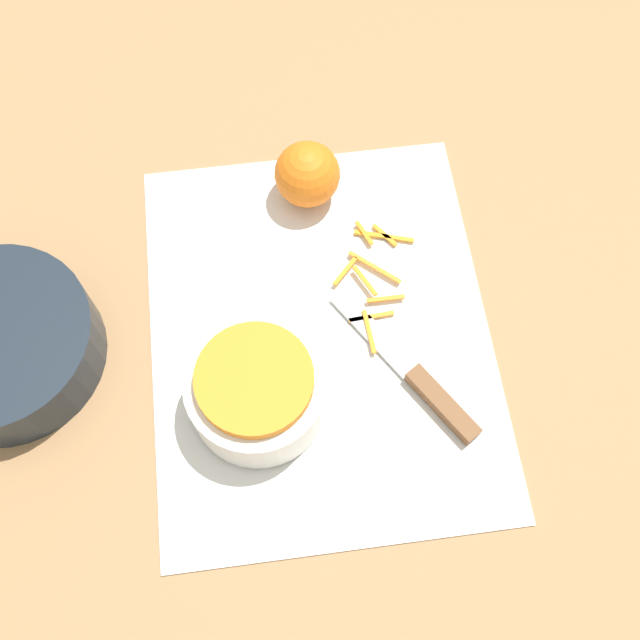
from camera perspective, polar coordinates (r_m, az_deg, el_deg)
name	(u,v)px	position (r m, az deg, el deg)	size (l,w,h in m)	color
ground_plane	(320,333)	(0.84, 0.00, -1.00)	(4.00, 4.00, 0.00)	#9E754C
cutting_board	(320,332)	(0.84, 0.00, -0.92)	(0.47, 0.38, 0.01)	silver
bowl_speckled	(257,390)	(0.77, -4.83, -5.36)	(0.14, 0.14, 0.08)	silver
bowl_dark	(1,345)	(0.87, -23.12, -1.74)	(0.21, 0.21, 0.07)	#1E2833
knife	(427,388)	(0.81, 8.18, -5.18)	(0.20, 0.14, 0.02)	brown
orange_left	(307,174)	(0.89, -0.97, 11.04)	(0.08, 0.08, 0.08)	orange
peel_pile	(372,274)	(0.86, 4.02, 3.50)	(0.17, 0.10, 0.01)	orange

